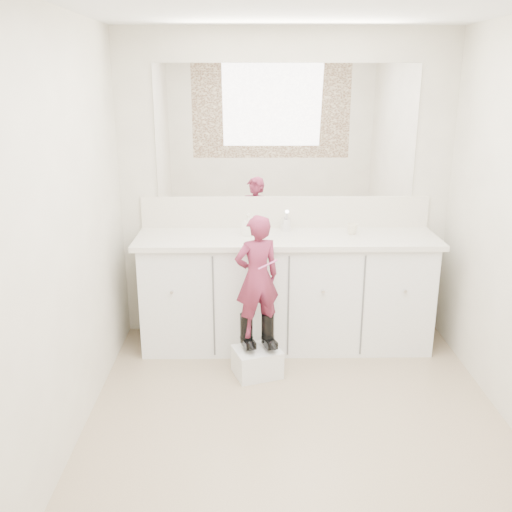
{
  "coord_description": "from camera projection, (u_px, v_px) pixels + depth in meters",
  "views": [
    {
      "loc": [
        -0.29,
        -2.94,
        2.03
      ],
      "look_at": [
        -0.24,
        0.88,
        0.84
      ],
      "focal_mm": 40.0,
      "sensor_mm": 36.0,
      "label": 1
    }
  ],
  "objects": [
    {
      "name": "wall_back",
      "position": [
        285.0,
        189.0,
        4.49
      ],
      "size": [
        2.6,
        0.0,
        2.6
      ],
      "primitive_type": "plane",
      "rotation": [
        1.57,
        0.0,
        0.0
      ],
      "color": "#BFB6A3",
      "rests_on": "floor"
    },
    {
      "name": "mirror",
      "position": [
        286.0,
        132.0,
        4.35
      ],
      "size": [
        2.0,
        0.02,
        1.0
      ],
      "primitive_type": "cube",
      "color": "white",
      "rests_on": "wall_back"
    },
    {
      "name": "dot_panel",
      "position": [
        359.0,
        230.0,
        1.5
      ],
      "size": [
        2.0,
        0.01,
        1.2
      ],
      "primitive_type": "cube",
      "color": "#472819",
      "rests_on": "wall_front"
    },
    {
      "name": "toothbrush",
      "position": [
        268.0,
        265.0,
        3.78
      ],
      "size": [
        0.13,
        0.06,
        0.06
      ],
      "primitive_type": "cylinder",
      "rotation": [
        0.0,
        1.22,
        0.33
      ],
      "color": "#CF5097",
      "rests_on": "toddler"
    },
    {
      "name": "toddler",
      "position": [
        257.0,
        277.0,
        3.89
      ],
      "size": [
        0.37,
        0.3,
        0.87
      ],
      "primitive_type": "imported",
      "rotation": [
        0.0,
        0.0,
        3.47
      ],
      "color": "#B4375E",
      "rests_on": "step_stool"
    },
    {
      "name": "floor",
      "position": [
        298.0,
        433.0,
        3.42
      ],
      "size": [
        3.0,
        3.0,
        0.0
      ],
      "primitive_type": "plane",
      "color": "#90725E",
      "rests_on": "ground"
    },
    {
      "name": "soap_bottle",
      "position": [
        248.0,
        225.0,
        4.31
      ],
      "size": [
        0.1,
        0.1,
        0.16
      ],
      "primitive_type": "imported",
      "rotation": [
        0.0,
        0.0,
        -0.43
      ],
      "color": "white",
      "rests_on": "countertop"
    },
    {
      "name": "wall_front",
      "position": [
        351.0,
        383.0,
        1.63
      ],
      "size": [
        2.6,
        0.0,
        2.6
      ],
      "primitive_type": "plane",
      "rotation": [
        -1.57,
        0.0,
        0.0
      ],
      "color": "#BFB6A3",
      "rests_on": "floor"
    },
    {
      "name": "cup",
      "position": [
        352.0,
        229.0,
        4.35
      ],
      "size": [
        0.11,
        0.11,
        0.08
      ],
      "primitive_type": "imported",
      "rotation": [
        0.0,
        0.0,
        -0.36
      ],
      "color": "beige",
      "rests_on": "countertop"
    },
    {
      "name": "backsplash",
      "position": [
        285.0,
        212.0,
        4.53
      ],
      "size": [
        2.28,
        0.03,
        0.25
      ],
      "primitive_type": "cube",
      "color": "beige",
      "rests_on": "countertop"
    },
    {
      "name": "countertop",
      "position": [
        287.0,
        239.0,
        4.31
      ],
      "size": [
        2.28,
        0.58,
        0.04
      ],
      "primitive_type": "cube",
      "color": "beige",
      "rests_on": "vanity_cabinet"
    },
    {
      "name": "vanity_cabinet",
      "position": [
        286.0,
        293.0,
        4.46
      ],
      "size": [
        2.2,
        0.55,
        0.85
      ],
      "primitive_type": "cube",
      "color": "silver",
      "rests_on": "floor"
    },
    {
      "name": "step_stool",
      "position": [
        257.0,
        362.0,
        4.06
      ],
      "size": [
        0.38,
        0.35,
        0.2
      ],
      "primitive_type": "cube",
      "rotation": [
        0.0,
        0.0,
        0.33
      ],
      "color": "silver",
      "rests_on": "floor"
    },
    {
      "name": "boot_left",
      "position": [
        246.0,
        331.0,
        4.01
      ],
      "size": [
        0.15,
        0.2,
        0.26
      ],
      "primitive_type": null,
      "rotation": [
        0.0,
        0.0,
        0.33
      ],
      "color": "black",
      "rests_on": "step_stool"
    },
    {
      "name": "wall_left",
      "position": [
        60.0,
        241.0,
        3.04
      ],
      "size": [
        0.0,
        3.0,
        3.0
      ],
      "primitive_type": "plane",
      "rotation": [
        1.57,
        0.0,
        1.57
      ],
      "color": "#BFB6A3",
      "rests_on": "floor"
    },
    {
      "name": "boot_right",
      "position": [
        268.0,
        331.0,
        4.01
      ],
      "size": [
        0.15,
        0.2,
        0.26
      ],
      "primitive_type": null,
      "rotation": [
        0.0,
        0.0,
        0.33
      ],
      "color": "black",
      "rests_on": "step_stool"
    },
    {
      "name": "faucet",
      "position": [
        286.0,
        224.0,
        4.45
      ],
      "size": [
        0.08,
        0.08,
        0.1
      ],
      "primitive_type": "cylinder",
      "color": "silver",
      "rests_on": "countertop"
    }
  ]
}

